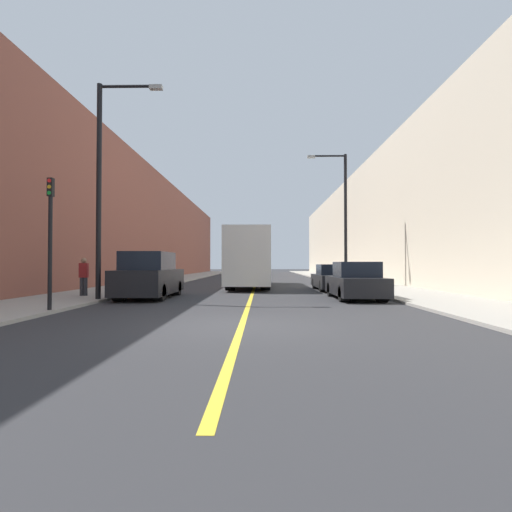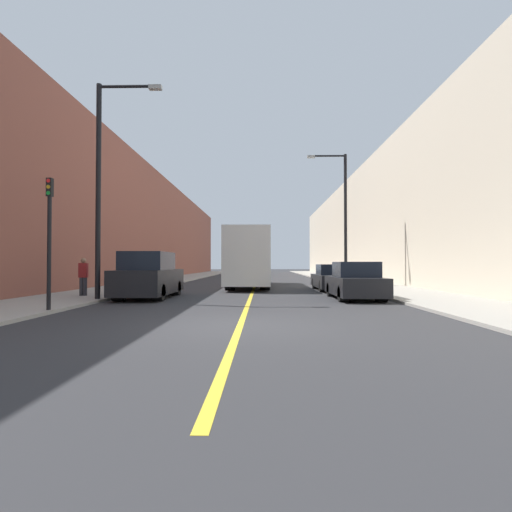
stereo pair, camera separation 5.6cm
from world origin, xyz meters
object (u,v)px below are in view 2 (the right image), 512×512
street_lamp_right (342,211)px  parked_suv_left (149,277)px  car_right_near (355,282)px  pedestrian (83,276)px  car_right_mid (333,279)px  traffic_light (49,238)px  street_lamp_left (104,177)px  bus (250,258)px

street_lamp_right → parked_suv_left: bearing=-138.2°
car_right_near → street_lamp_right: size_ratio=0.50×
pedestrian → car_right_near: bearing=-1.8°
car_right_mid → pedestrian: bearing=-156.6°
car_right_mid → traffic_light: bearing=-134.8°
car_right_near → street_lamp_left: bearing=-173.3°
bus → street_lamp_right: size_ratio=1.32×
car_right_mid → street_lamp_left: (-10.08, -6.54, 4.20)m
street_lamp_left → traffic_light: bearing=-91.6°
car_right_near → traffic_light: 11.39m
street_lamp_right → bus: bearing=-176.9°
car_right_mid → street_lamp_left: bearing=-147.0°
street_lamp_left → traffic_light: street_lamp_left is taller
bus → parked_suv_left: (-4.02, -8.64, -0.93)m
street_lamp_right → pedestrian: size_ratio=5.25×
bus → pedestrian: 11.05m
car_right_near → car_right_mid: 5.36m
bus → street_lamp_left: (-5.39, -10.15, 3.02)m
bus → car_right_mid: size_ratio=2.43×
car_right_near → pedestrian: pedestrian is taller
street_lamp_left → street_lamp_right: (11.41, 10.48, 0.03)m
street_lamp_left → street_lamp_right: size_ratio=0.99×
car_right_near → car_right_mid: car_right_near is taller
parked_suv_left → car_right_near: size_ratio=1.13×
parked_suv_left → street_lamp_left: size_ratio=0.57×
car_right_mid → parked_suv_left: bearing=-150.0°
car_right_mid → street_lamp_right: (1.33, 3.94, 4.24)m
bus → traffic_light: size_ratio=2.87×
car_right_mid → pedestrian: (-11.54, -5.00, 0.29)m
bus → parked_suv_left: bearing=-114.9°
street_lamp_left → pedestrian: (-1.46, 1.54, -3.92)m
parked_suv_left → car_right_mid: parked_suv_left is taller
pedestrian → parked_suv_left: bearing=-0.4°
pedestrian → street_lamp_left: bearing=-46.4°
car_right_near → bus: bearing=117.5°
traffic_light → street_lamp_right: bearing=51.0°
bus → car_right_near: bus is taller
bus → car_right_mid: bearing=-37.6°
parked_suv_left → street_lamp_left: 4.45m
car_right_near → street_lamp_right: (1.35, 9.30, 4.20)m
parked_suv_left → car_right_mid: (8.71, 5.02, -0.25)m
traffic_light → parked_suv_left: bearing=74.3°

